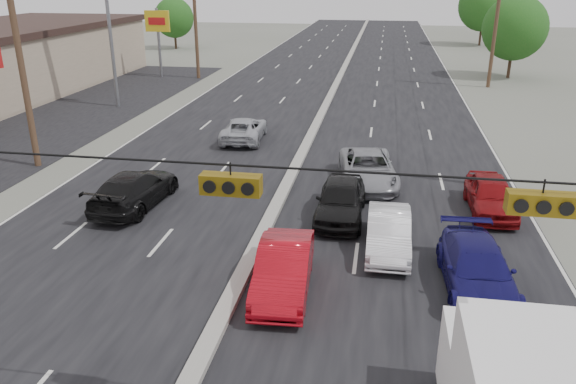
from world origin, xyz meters
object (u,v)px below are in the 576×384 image
at_px(utility_pole_left_b, 20,60).
at_px(queue_car_b, 388,233).
at_px(pole_sign_far, 158,27).
at_px(tree_right_far, 484,6).
at_px(oncoming_far, 244,129).
at_px(queue_car_d, 477,269).
at_px(queue_car_a, 341,200).
at_px(red_sedan, 284,269).
at_px(queue_car_e, 491,195).
at_px(oncoming_near, 135,189).
at_px(queue_car_c, 368,169).
at_px(tree_right_mid, 515,28).
at_px(tree_left_far, 174,18).
at_px(utility_pole_right_c, 496,23).
at_px(utility_pole_left_c, 195,19).

xyz_separation_m(utility_pole_left_b, queue_car_b, (16.92, -6.25, -4.44)).
bearing_deg(pole_sign_far, tree_right_far, 43.15).
relative_size(tree_right_far, oncoming_far, 1.77).
bearing_deg(queue_car_d, oncoming_far, 123.55).
distance_m(utility_pole_left_b, queue_car_d, 21.68).
xyz_separation_m(utility_pole_left_b, queue_car_a, (15.12, -3.82, -4.35)).
distance_m(tree_right_far, red_sedan, 66.17).
relative_size(utility_pole_left_b, queue_car_e, 2.39).
height_order(pole_sign_far, oncoming_near, pole_sign_far).
distance_m(pole_sign_far, oncoming_near, 31.01).
height_order(red_sedan, oncoming_near, oncoming_near).
bearing_deg(queue_car_e, queue_car_a, -165.38).
relative_size(queue_car_d, queue_car_e, 1.13).
bearing_deg(tree_right_far, queue_car_c, -102.84).
bearing_deg(tree_right_far, oncoming_far, -111.84).
bearing_deg(queue_car_b, tree_right_mid, 73.38).
bearing_deg(queue_car_d, queue_car_c, 109.59).
bearing_deg(queue_car_a, oncoming_near, -178.38).
bearing_deg(tree_right_mid, queue_car_a, -110.11).
relative_size(queue_car_d, oncoming_near, 0.95).
xyz_separation_m(utility_pole_left_b, queue_car_c, (16.00, 0.15, -4.40)).
distance_m(tree_right_mid, queue_car_d, 39.39).
bearing_deg(tree_right_mid, tree_right_far, 87.71).
height_order(utility_pole_left_b, queue_car_b, utility_pole_left_b).
bearing_deg(red_sedan, queue_car_d, 6.62).
distance_m(tree_left_far, tree_right_mid, 39.93).
bearing_deg(tree_right_mid, queue_car_b, -106.26).
bearing_deg(tree_left_far, utility_pole_right_c, -30.10).
distance_m(queue_car_a, queue_car_d, 6.33).
height_order(tree_left_far, tree_right_mid, tree_right_mid).
bearing_deg(queue_car_c, utility_pole_right_c, 62.20).
bearing_deg(oncoming_far, tree_right_mid, -131.49).
relative_size(tree_right_far, queue_car_a, 1.85).
distance_m(pole_sign_far, queue_car_c, 31.80).
bearing_deg(oncoming_near, queue_car_b, 170.87).
bearing_deg(utility_pole_left_c, pole_sign_far, -180.00).
height_order(tree_left_far, oncoming_near, tree_left_far).
bearing_deg(queue_car_d, red_sedan, -172.48).
bearing_deg(utility_pole_left_c, utility_pole_left_b, -90.00).
bearing_deg(tree_left_far, oncoming_far, -64.70).
bearing_deg(pole_sign_far, queue_car_b, -56.83).
height_order(utility_pole_right_c, pole_sign_far, utility_pole_right_c).
xyz_separation_m(pole_sign_far, queue_car_d, (23.00, -33.39, -3.72)).
height_order(tree_right_far, queue_car_a, tree_right_far).
bearing_deg(queue_car_b, utility_pole_left_c, 118.08).
height_order(red_sedan, queue_car_a, queue_car_a).
relative_size(queue_car_b, queue_car_e, 0.97).
bearing_deg(utility_pole_right_c, red_sedan, -107.88).
bearing_deg(utility_pole_right_c, oncoming_near, -122.03).
relative_size(tree_left_far, oncoming_far, 1.32).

